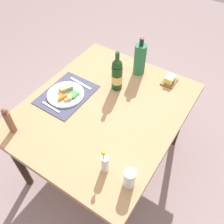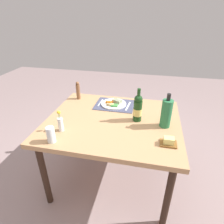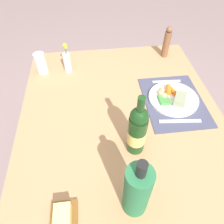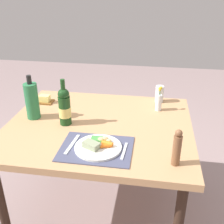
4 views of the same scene
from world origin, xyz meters
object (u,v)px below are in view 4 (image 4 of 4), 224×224
(pepper_mill, at_px, (177,148))
(dining_table, at_px, (99,133))
(cooler_bottle, at_px, (32,101))
(flower_vase, at_px, (159,101))
(butter_dish, at_px, (45,100))
(knife, at_px, (124,151))
(wine_bottle, at_px, (65,107))
(fork, at_px, (72,144))
(water_tumbler, at_px, (159,95))
(dinner_plate, at_px, (98,146))

(pepper_mill, bearing_deg, dining_table, 142.59)
(cooler_bottle, distance_m, flower_vase, 0.92)
(cooler_bottle, height_order, butter_dish, cooler_bottle)
(knife, distance_m, wine_bottle, 0.53)
(fork, distance_m, water_tumbler, 0.90)
(cooler_bottle, relative_size, butter_dish, 2.44)
(knife, height_order, cooler_bottle, cooler_bottle)
(knife, height_order, flower_vase, flower_vase)
(wine_bottle, height_order, flower_vase, wine_bottle)
(cooler_bottle, distance_m, pepper_mill, 1.06)
(wine_bottle, distance_m, cooler_bottle, 0.26)
(flower_vase, bearing_deg, pepper_mill, -81.78)
(dining_table, height_order, dinner_plate, dinner_plate)
(pepper_mill, height_order, flower_vase, pepper_mill)
(cooler_bottle, relative_size, flower_vase, 1.64)
(dining_table, xyz_separation_m, pepper_mill, (0.50, -0.38, 0.18))
(flower_vase, relative_size, butter_dish, 1.49)
(knife, xyz_separation_m, butter_dish, (-0.71, 0.60, 0.02))
(pepper_mill, relative_size, water_tumbler, 1.58)
(cooler_bottle, distance_m, butter_dish, 0.29)
(wine_bottle, relative_size, butter_dish, 2.47)
(fork, xyz_separation_m, pepper_mill, (0.60, -0.09, 0.09))
(flower_vase, bearing_deg, cooler_bottle, -163.32)
(flower_vase, bearing_deg, dinner_plate, -120.46)
(wine_bottle, relative_size, pepper_mill, 1.51)
(wine_bottle, bearing_deg, dinner_plate, -43.61)
(water_tumbler, bearing_deg, flower_vase, -91.60)
(wine_bottle, height_order, butter_dish, wine_bottle)
(fork, xyz_separation_m, cooler_bottle, (-0.38, 0.31, 0.12))
(dinner_plate, xyz_separation_m, butter_dish, (-0.56, 0.59, 0.01))
(flower_vase, height_order, butter_dish, flower_vase)
(fork, bearing_deg, cooler_bottle, 145.99)
(water_tumbler, bearing_deg, wine_bottle, -142.84)
(cooler_bottle, xyz_separation_m, water_tumbler, (0.89, 0.43, -0.07))
(fork, xyz_separation_m, knife, (0.32, -0.02, 0.00))
(dining_table, height_order, fork, fork)
(knife, bearing_deg, dinner_plate, 179.07)
(knife, bearing_deg, pepper_mill, -10.35)
(dinner_plate, bearing_deg, flower_vase, 59.54)
(knife, relative_size, water_tumbler, 1.29)
(dinner_plate, height_order, water_tumbler, water_tumbler)
(wine_bottle, xyz_separation_m, flower_vase, (0.63, 0.32, -0.05))
(knife, height_order, butter_dish, butter_dish)
(dinner_plate, distance_m, butter_dish, 0.81)
(water_tumbler, bearing_deg, cooler_bottle, -154.28)
(cooler_bottle, distance_m, water_tumbler, 0.99)
(dining_table, height_order, pepper_mill, pepper_mill)
(cooler_bottle, height_order, flower_vase, cooler_bottle)
(dinner_plate, distance_m, fork, 0.16)
(water_tumbler, bearing_deg, knife, -104.30)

